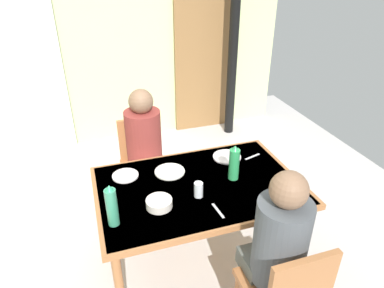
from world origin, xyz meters
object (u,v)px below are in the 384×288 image
object	(u,v)px
chair_far_diner	(143,160)
serving_bowl_center	(159,203)
person_far_diner	(144,139)
dining_table	(199,193)
water_bottle_green_near	(112,206)
water_bottle_green_far	(234,163)
person_near_diner	(279,238)

from	to	relation	value
chair_far_diner	serving_bowl_center	distance (m)	1.00
person_far_diner	chair_far_diner	bearing A→B (deg)	-90.00
dining_table	person_far_diner	xyz separation A→B (m)	(-0.25, 0.69, 0.12)
water_bottle_green_near	water_bottle_green_far	world-z (taller)	water_bottle_green_near
chair_far_diner	person_near_diner	distance (m)	1.61
person_far_diner	water_bottle_green_far	xyz separation A→B (m)	(0.51, -0.68, 0.07)
chair_far_diner	water_bottle_green_far	distance (m)	1.03
person_near_diner	person_far_diner	size ratio (longest dim) A/B	1.00
water_bottle_green_near	serving_bowl_center	size ratio (longest dim) A/B	1.67
person_near_diner	person_far_diner	world-z (taller)	same
person_far_diner	water_bottle_green_near	bearing A→B (deg)	67.92
person_far_diner	serving_bowl_center	world-z (taller)	person_far_diner
chair_far_diner	water_bottle_green_far	size ratio (longest dim) A/B	3.23
water_bottle_green_near	water_bottle_green_far	distance (m)	0.91
person_far_diner	serving_bowl_center	distance (m)	0.83
dining_table	chair_far_diner	bearing A→B (deg)	106.86
dining_table	person_near_diner	size ratio (longest dim) A/B	1.85
chair_far_diner	person_near_diner	xyz separation A→B (m)	(0.48, -1.51, 0.28)
serving_bowl_center	person_near_diner	bearing A→B (deg)	-44.52
dining_table	person_near_diner	distance (m)	0.73
person_near_diner	water_bottle_green_near	size ratio (longest dim) A/B	2.72
dining_table	chair_far_diner	xyz separation A→B (m)	(-0.25, 0.82, -0.16)
dining_table	person_near_diner	xyz separation A→B (m)	(0.23, -0.69, 0.12)
person_far_diner	water_bottle_green_far	world-z (taller)	person_far_diner
water_bottle_green_far	dining_table	bearing A→B (deg)	-179.83
dining_table	water_bottle_green_near	bearing A→B (deg)	-160.57
dining_table	serving_bowl_center	bearing A→B (deg)	-155.45
chair_far_diner	person_far_diner	bearing A→B (deg)	90.00
person_near_diner	water_bottle_green_far	world-z (taller)	person_near_diner
serving_bowl_center	dining_table	bearing A→B (deg)	24.55
dining_table	person_near_diner	world-z (taller)	person_near_diner
dining_table	serving_bowl_center	distance (m)	0.36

